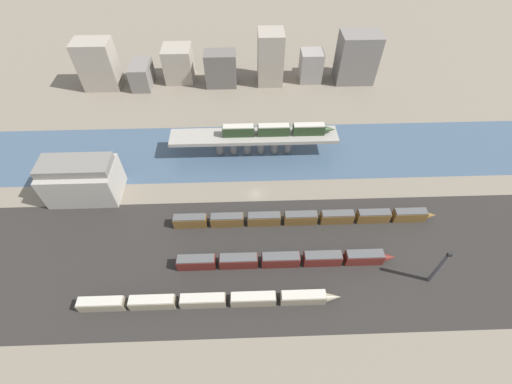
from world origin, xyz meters
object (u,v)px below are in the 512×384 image
Objects in this scene: train_on_bridge at (277,130)px; signal_tower at (439,268)px; train_yard_near at (208,300)px; train_yard_mid at (285,260)px; train_yard_far at (304,218)px; warehouse_building at (82,179)px.

signal_tower is at bearing -54.58° from train_on_bridge.
train_yard_mid is (20.14, 10.73, 0.24)m from train_yard_near.
train_yard_far is at bearing 147.00° from signal_tower.
warehouse_building is (-40.88, 38.33, 4.83)m from train_yard_near.
train_yard_near is at bearing -43.15° from warehouse_building.
train_on_bridge reaches higher than train_yard_far.
train_yard_far is 37.23m from signal_tower.
train_yard_near is 0.83× the size of train_yard_far.
warehouse_building is at bearing 161.13° from signal_tower.
warehouse_building is at bearing -163.60° from train_on_bridge.
signal_tower is at bearing -18.87° from warehouse_building.
train_yard_mid is at bearing 170.68° from signal_tower.
warehouse_building is (-61.95, -18.23, -3.14)m from train_on_bridge.
train_yard_mid is at bearing -24.34° from warehouse_building.
train_yard_mid is 4.37× the size of signal_tower.
signal_tower is (37.03, -52.07, -3.12)m from train_on_bridge.
warehouse_building is at bearing 168.60° from train_yard_far.
warehouse_building is 1.60× the size of signal_tower.
train_yard_mid is 67.13m from warehouse_building.
train_yard_near is at bearing -137.76° from train_yard_far.
train_yard_far is 5.79× the size of signal_tower.
warehouse_building reaches higher than signal_tower.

